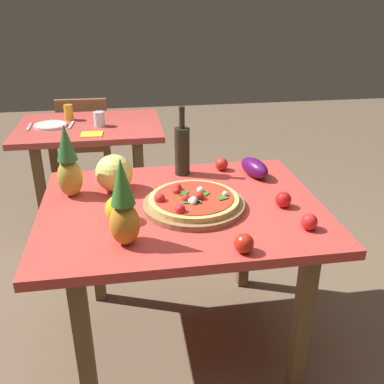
{
  "coord_description": "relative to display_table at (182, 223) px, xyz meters",
  "views": [
    {
      "loc": [
        -0.22,
        -1.69,
        1.62
      ],
      "look_at": [
        0.05,
        0.02,
        0.83
      ],
      "focal_mm": 40.76,
      "sensor_mm": 36.0,
      "label": 1
    }
  ],
  "objects": [
    {
      "name": "dinner_plate",
      "position": [
        -0.73,
        1.35,
        0.1
      ],
      "size": [
        0.22,
        0.22,
        0.02
      ],
      "primitive_type": "cylinder",
      "color": "white",
      "rests_on": "background_table"
    },
    {
      "name": "drinking_glass_juice",
      "position": [
        -0.61,
        1.5,
        0.15
      ],
      "size": [
        0.06,
        0.06,
        0.11
      ],
      "primitive_type": "cylinder",
      "color": "gold",
      "rests_on": "background_table"
    },
    {
      "name": "knife_utensil",
      "position": [
        -0.59,
        1.35,
        0.1
      ],
      "size": [
        0.03,
        0.18,
        0.01
      ],
      "primitive_type": "cube",
      "rotation": [
        0.0,
        0.0,
        -0.09
      ],
      "color": "silver",
      "rests_on": "background_table"
    },
    {
      "name": "tomato_by_bottle",
      "position": [
        0.46,
        -0.29,
        0.13
      ],
      "size": [
        0.07,
        0.07,
        0.07
      ],
      "primitive_type": "sphere",
      "color": "red",
      "rests_on": "display_table"
    },
    {
      "name": "pineapple_right",
      "position": [
        -0.24,
        -0.28,
        0.24
      ],
      "size": [
        0.11,
        0.11,
        0.33
      ],
      "color": "#BD8024",
      "rests_on": "display_table"
    },
    {
      "name": "pizza",
      "position": [
        0.05,
        -0.04,
        0.13
      ],
      "size": [
        0.39,
        0.39,
        0.06
      ],
      "color": "#D9B361",
      "rests_on": "pizza_board"
    },
    {
      "name": "bell_pepper",
      "position": [
        -0.27,
        -0.1,
        0.14
      ],
      "size": [
        0.1,
        0.1,
        0.11
      ],
      "primitive_type": "ellipsoid",
      "color": "yellow",
      "rests_on": "display_table"
    },
    {
      "name": "ground_plane",
      "position": [
        0.0,
        0.0,
        -0.69
      ],
      "size": [
        10.0,
        10.0,
        0.0
      ],
      "primitive_type": "plane",
      "color": "brown"
    },
    {
      "name": "napkin_folded",
      "position": [
        -0.44,
        1.11,
        0.1
      ],
      "size": [
        0.15,
        0.13,
        0.01
      ],
      "primitive_type": "cube",
      "rotation": [
        0.0,
        0.0,
        -0.06
      ],
      "color": "yellow",
      "rests_on": "background_table"
    },
    {
      "name": "melon",
      "position": [
        -0.28,
        0.2,
        0.18
      ],
      "size": [
        0.17,
        0.17,
        0.17
      ],
      "primitive_type": "sphere",
      "color": "#EADF6C",
      "rests_on": "display_table"
    },
    {
      "name": "background_table",
      "position": [
        -0.47,
        1.35,
        -0.03
      ],
      "size": [
        0.99,
        0.74,
        0.78
      ],
      "color": "brown",
      "rests_on": "ground_plane"
    },
    {
      "name": "pizza_board",
      "position": [
        0.05,
        -0.03,
        0.11
      ],
      "size": [
        0.44,
        0.44,
        0.02
      ],
      "primitive_type": "cylinder",
      "color": "olive",
      "rests_on": "display_table"
    },
    {
      "name": "dining_chair",
      "position": [
        -0.56,
        1.95,
        -0.2
      ],
      "size": [
        0.41,
        0.41,
        0.85
      ],
      "rotation": [
        0.0,
        0.0,
        3.12
      ],
      "color": "olive",
      "rests_on": "ground_plane"
    },
    {
      "name": "pineapple_left",
      "position": [
        -0.48,
        0.18,
        0.24
      ],
      "size": [
        0.11,
        0.11,
        0.33
      ],
      "color": "#AF9536",
      "rests_on": "display_table"
    },
    {
      "name": "eggplant",
      "position": [
        0.4,
        0.26,
        0.14
      ],
      "size": [
        0.14,
        0.22,
        0.09
      ],
      "primitive_type": "ellipsoid",
      "rotation": [
        0.0,
        0.0,
        1.87
      ],
      "color": "#4D0E4F",
      "rests_on": "display_table"
    },
    {
      "name": "wine_bottle",
      "position": [
        0.05,
        0.35,
        0.22
      ],
      "size": [
        0.08,
        0.08,
        0.35
      ],
      "color": "black",
      "rests_on": "display_table"
    },
    {
      "name": "tomato_near_board",
      "position": [
        0.43,
        -0.09,
        0.13
      ],
      "size": [
        0.07,
        0.07,
        0.07
      ],
      "primitive_type": "sphere",
      "color": "red",
      "rests_on": "display_table"
    },
    {
      "name": "tomato_at_corner",
      "position": [
        0.26,
        0.37,
        0.13
      ],
      "size": [
        0.07,
        0.07,
        0.07
      ],
      "primitive_type": "sphere",
      "color": "red",
      "rests_on": "display_table"
    },
    {
      "name": "fork_utensil",
      "position": [
        -0.87,
        1.35,
        0.1
      ],
      "size": [
        0.02,
        0.18,
        0.01
      ],
      "primitive_type": "cube",
      "rotation": [
        0.0,
        0.0,
        0.04
      ],
      "color": "silver",
      "rests_on": "background_table"
    },
    {
      "name": "display_table",
      "position": [
        0.0,
        0.0,
        0.0
      ],
      "size": [
        1.21,
        0.94,
        0.78
      ],
      "color": "brown",
      "rests_on": "ground_plane"
    },
    {
      "name": "tomato_beside_pepper",
      "position": [
        0.17,
        -0.41,
        0.13
      ],
      "size": [
        0.07,
        0.07,
        0.07
      ],
      "primitive_type": "sphere",
      "color": "red",
      "rests_on": "display_table"
    },
    {
      "name": "drinking_glass_water",
      "position": [
        -0.39,
        1.3,
        0.14
      ],
      "size": [
        0.07,
        0.07,
        0.1
      ],
      "primitive_type": "cylinder",
      "color": "silver",
      "rests_on": "background_table"
    }
  ]
}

